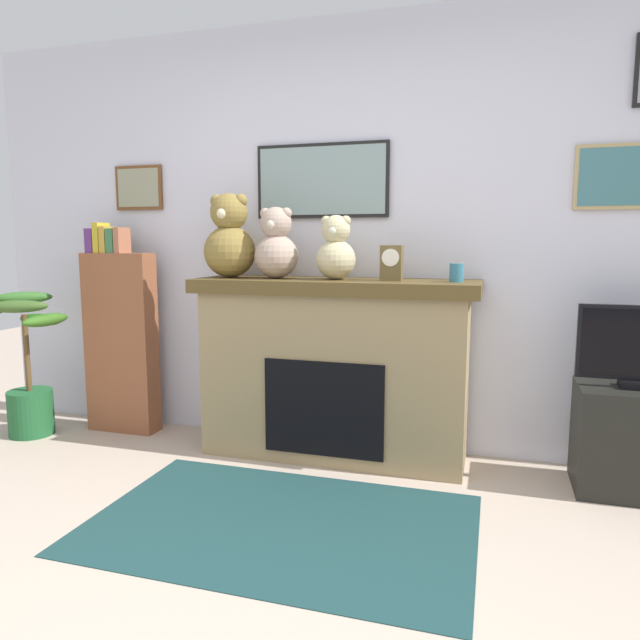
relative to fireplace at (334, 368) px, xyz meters
name	(u,v)px	position (x,y,z in m)	size (l,w,h in m)	color
back_wall	(360,237)	(0.08, 0.29, 0.77)	(5.20, 0.15, 2.60)	silver
fireplace	(334,368)	(0.00, 0.00, 0.00)	(1.65, 0.52, 1.06)	#957E57
bookshelf	(121,337)	(-1.50, 0.03, 0.10)	(0.48, 0.16, 1.40)	brown
potted_plant	(28,374)	(-2.03, -0.23, -0.13)	(0.53, 0.52, 0.94)	#1E592D
tv_stand	(637,441)	(1.62, -0.07, -0.26)	(0.59, 0.40, 0.55)	black
area_rug	(281,523)	(0.00, -0.91, -0.53)	(1.73, 1.11, 0.01)	#1B3D3E
candle_jar	(457,273)	(0.69, -0.02, 0.57)	(0.08, 0.08, 0.10)	teal
mantel_clock	(392,263)	(0.33, -0.02, 0.62)	(0.12, 0.09, 0.20)	brown
teddy_bear_tan	(230,240)	(-0.66, -0.02, 0.75)	(0.31, 0.31, 0.51)	olive
teddy_bear_cream	(276,246)	(-0.36, -0.02, 0.71)	(0.26, 0.26, 0.42)	tan
teddy_bear_brown	(336,251)	(0.01, -0.02, 0.69)	(0.23, 0.23, 0.37)	#BFB489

